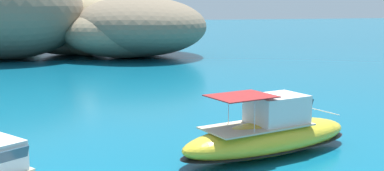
% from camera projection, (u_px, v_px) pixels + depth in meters
% --- Properties ---
extents(islet_small, '(23.26, 22.10, 7.66)m').
position_uv_depth(islet_small, '(119.00, 29.00, 60.80)').
color(islet_small, '#756651').
rests_on(islet_small, ground).
extents(motorboat_yellow, '(8.89, 4.38, 2.67)m').
position_uv_depth(motorboat_yellow, '(269.00, 135.00, 20.55)').
color(motorboat_yellow, yellow).
rests_on(motorboat_yellow, ground).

